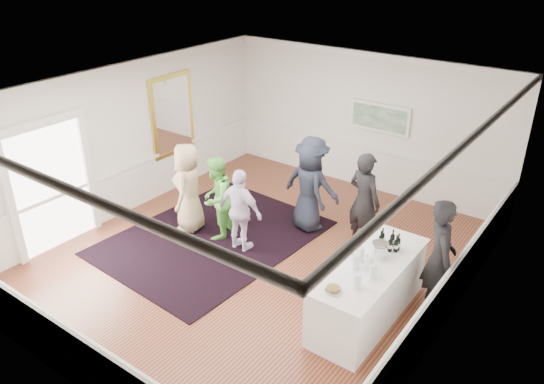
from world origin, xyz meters
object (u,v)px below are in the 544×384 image
Objects in this scene: bartender at (440,258)px; nut_bowl at (333,289)px; guest_navy at (309,187)px; guest_lilac at (241,211)px; ice_bucket at (380,250)px; guest_green at (217,198)px; guest_dark_a at (312,182)px; guest_tan at (188,188)px; serving_table at (368,290)px; guest_dark_b at (364,201)px.

bartender is 8.31× the size of nut_bowl.
bartender is 1.09× the size of guest_navy.
guest_lilac reaches higher than ice_bucket.
guest_dark_a is (1.22, 1.53, 0.11)m from guest_green.
guest_tan is 2.41m from guest_navy.
guest_dark_b reaches higher than serving_table.
nut_bowl is (2.24, -2.98, 0.08)m from guest_dark_a.
guest_dark_a is (0.53, 1.64, 0.13)m from guest_lilac.
guest_navy reaches higher than guest_green.
guest_lilac is 0.85× the size of guest_dark_b.
guest_green is 6.51× the size of ice_bucket.
bartender is 1.04× the size of guest_dark_a.
guest_tan reaches higher than guest_navy.
guest_tan reaches higher than guest_green.
guest_lilac is at bearing 172.04° from serving_table.
guest_tan is 4.34m from nut_bowl.
guest_tan is 4.25m from ice_bucket.
bartender is 1.21× the size of guest_lilac.
bartender reaches higher than guest_lilac.
guest_navy is at bearing 103.78° from guest_dark_a.
guest_tan is at bearing -98.08° from guest_green.
guest_navy is 3.56m from nut_bowl.
guest_dark_b reaches higher than guest_navy.
ice_bucket is (-0.77, -0.51, 0.11)m from bartender.
guest_dark_b is 7.47× the size of ice_bucket.
guest_lilac is (-2.88, 0.40, 0.32)m from serving_table.
guest_dark_a reaches higher than guest_green.
serving_table is at bearing 138.21° from guest_dark_a.
guest_dark_b reaches higher than nut_bowl.
guest_tan reaches higher than nut_bowl.
ice_bucket is at bearing 90.25° from bartender.
serving_table is 0.66m from ice_bucket.
serving_table is at bearing 58.52° from guest_tan.
bartender is 4.37m from guest_green.
serving_table is 9.46× the size of ice_bucket.
ice_bucket is at bearing 178.05° from guest_lilac.
guest_lilac is 6.35× the size of ice_bucket.
ice_bucket is at bearing 83.89° from nut_bowl.
guest_tan reaches higher than serving_table.
nut_bowl is (-0.90, -1.71, 0.04)m from bartender.
guest_green is 3.61m from ice_bucket.
guest_tan is at bearing 67.49° from guest_navy.
nut_bowl is (3.46, -1.45, 0.19)m from guest_green.
guest_lilac is 0.86× the size of guest_dark_a.
guest_lilac is at bearing 99.03° from guest_navy.
guest_lilac is at bearing 63.71° from guest_tan.
nut_bowl reaches higher than serving_table.
bartender is 2.16m from guest_dark_b.
bartender reaches higher than guest_green.
guest_green reaches higher than ice_bucket.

